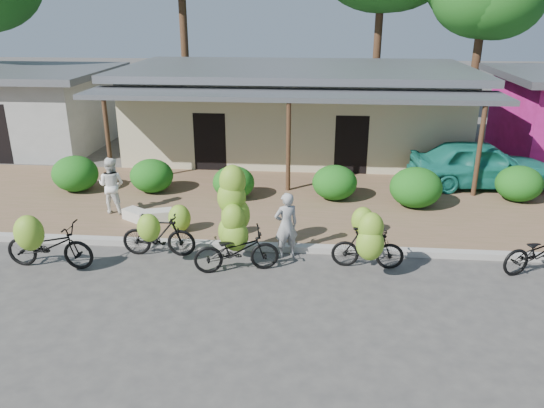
{
  "coord_description": "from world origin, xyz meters",
  "views": [
    {
      "loc": [
        0.88,
        -9.44,
        5.48
      ],
      "look_at": [
        -0.13,
        1.94,
        1.2
      ],
      "focal_mm": 35.0,
      "sensor_mm": 36.0,
      "label": 1
    }
  ],
  "objects": [
    {
      "name": "bike_center",
      "position": [
        -0.88,
        1.13,
        0.87
      ],
      "size": [
        1.96,
        1.36,
        2.27
      ],
      "rotation": [
        0.0,
        0.0,
        1.82
      ],
      "color": "black",
      "rests_on": "ground"
    },
    {
      "name": "hedge_3",
      "position": [
        1.41,
        5.39,
        0.63
      ],
      "size": [
        1.31,
        1.18,
        1.02
      ],
      "primitive_type": "ellipsoid",
      "color": "#125112",
      "rests_on": "sidewalk"
    },
    {
      "name": "bike_left",
      "position": [
        -2.72,
        1.39,
        0.58
      ],
      "size": [
        1.72,
        1.12,
        1.3
      ],
      "rotation": [
        0.0,
        0.0,
        1.58
      ],
      "color": "black",
      "rests_on": "ground"
    },
    {
      "name": "sidewalk",
      "position": [
        0.0,
        5.0,
        0.06
      ],
      "size": [
        60.0,
        6.0,
        0.12
      ],
      "primitive_type": "cube",
      "color": "#865C48",
      "rests_on": "ground"
    },
    {
      "name": "ground",
      "position": [
        0.0,
        0.0,
        0.0
      ],
      "size": [
        100.0,
        100.0,
        0.0
      ],
      "primitive_type": "plane",
      "color": "#403E3B",
      "rests_on": "ground"
    },
    {
      "name": "bike_far_left",
      "position": [
        -4.96,
        0.61,
        0.61
      ],
      "size": [
        2.02,
        1.29,
        1.49
      ],
      "rotation": [
        0.0,
        0.0,
        1.54
      ],
      "color": "black",
      "rests_on": "ground"
    },
    {
      "name": "hedge_5",
      "position": [
        6.74,
        5.74,
        0.64
      ],
      "size": [
        1.33,
        1.2,
        1.04
      ],
      "primitive_type": "ellipsoid",
      "color": "#125112",
      "rests_on": "sidewalk"
    },
    {
      "name": "shop_grey",
      "position": [
        -11.0,
        10.99,
        1.62
      ],
      "size": [
        7.0,
        6.0,
        3.15
      ],
      "color": "#A4A49F",
      "rests_on": "ground"
    },
    {
      "name": "hedge_2",
      "position": [
        -1.56,
        5.23,
        0.6
      ],
      "size": [
        1.24,
        1.11,
        0.96
      ],
      "primitive_type": "ellipsoid",
      "color": "#125112",
      "rests_on": "sidewalk"
    },
    {
      "name": "hedge_0",
      "position": [
        -6.49,
        5.46,
        0.67
      ],
      "size": [
        1.4,
        1.26,
        1.1
      ],
      "primitive_type": "ellipsoid",
      "color": "#125112",
      "rests_on": "sidewalk"
    },
    {
      "name": "curb",
      "position": [
        0.0,
        2.0,
        0.07
      ],
      "size": [
        60.0,
        0.25,
        0.15
      ],
      "primitive_type": "cube",
      "color": "#A8A399",
      "rests_on": "ground"
    },
    {
      "name": "shop_main",
      "position": [
        0.0,
        10.93,
        1.72
      ],
      "size": [
        13.0,
        8.5,
        3.35
      ],
      "color": "#C1BA92",
      "rests_on": "ground"
    },
    {
      "name": "teal_van",
      "position": [
        5.97,
        7.0,
        0.85
      ],
      "size": [
        4.39,
        1.96,
        1.47
      ],
      "primitive_type": "imported",
      "rotation": [
        0.0,
        0.0,
        1.63
      ],
      "color": "#1C7E6E",
      "rests_on": "sidewalk"
    },
    {
      "name": "bike_right",
      "position": [
        2.04,
        1.07,
        0.67
      ],
      "size": [
        1.61,
        1.15,
        1.55
      ],
      "rotation": [
        0.0,
        0.0,
        1.53
      ],
      "color": "black",
      "rests_on": "ground"
    },
    {
      "name": "vendor",
      "position": [
        0.22,
        1.69,
        0.78
      ],
      "size": [
        0.68,
        0.59,
        1.57
      ],
      "primitive_type": "imported",
      "rotation": [
        0.0,
        0.0,
        3.59
      ],
      "color": "#9C9C9C",
      "rests_on": "ground"
    },
    {
      "name": "loose_banana_a",
      "position": [
        -2.53,
        2.65,
        0.47
      ],
      "size": [
        0.57,
        0.48,
        0.71
      ],
      "primitive_type": "ellipsoid",
      "color": "#A2C832",
      "rests_on": "sidewalk"
    },
    {
      "name": "bystander",
      "position": [
        -4.69,
        3.81,
        0.9
      ],
      "size": [
        0.83,
        0.69,
        1.56
      ],
      "primitive_type": "imported",
      "rotation": [
        0.0,
        0.0,
        3.0
      ],
      "color": "white",
      "rests_on": "sidewalk"
    },
    {
      "name": "loose_banana_c",
      "position": [
        2.05,
        2.91,
        0.47
      ],
      "size": [
        0.56,
        0.48,
        0.7
      ],
      "primitive_type": "ellipsoid",
      "color": "#A2C832",
      "rests_on": "sidewalk"
    },
    {
      "name": "sack_far",
      "position": [
        -3.87,
        3.28,
        0.26
      ],
      "size": [
        0.84,
        0.73,
        0.28
      ],
      "primitive_type": "cube",
      "rotation": [
        0.0,
        0.0,
        -0.57
      ],
      "color": "beige",
      "rests_on": "sidewalk"
    },
    {
      "name": "hedge_4",
      "position": [
        3.67,
        4.97,
        0.69
      ],
      "size": [
        1.46,
        1.32,
        1.14
      ],
      "primitive_type": "ellipsoid",
      "color": "#125112",
      "rests_on": "sidewalk"
    },
    {
      "name": "bike_far_right",
      "position": [
        5.76,
        1.42,
        0.48
      ],
      "size": [
        1.95,
        1.27,
        0.97
      ],
      "rotation": [
        0.0,
        0.0,
        1.94
      ],
      "color": "black",
      "rests_on": "ground"
    },
    {
      "name": "hedge_1",
      "position": [
        -4.13,
        5.57,
        0.63
      ],
      "size": [
        1.31,
        1.18,
        1.02
      ],
      "primitive_type": "ellipsoid",
      "color": "#125112",
      "rests_on": "sidewalk"
    },
    {
      "name": "loose_banana_b",
      "position": [
        -1.16,
        2.59,
        0.41
      ],
      "size": [
        0.46,
        0.39,
        0.57
      ],
      "primitive_type": "ellipsoid",
      "color": "#A2C832",
      "rests_on": "sidewalk"
    },
    {
      "name": "sack_near",
      "position": [
        -3.33,
        3.24,
        0.27
      ],
      "size": [
        0.93,
        0.65,
        0.3
      ],
      "primitive_type": "cube",
      "rotation": [
        0.0,
        0.0,
        0.33
      ],
      "color": "beige",
      "rests_on": "sidewalk"
    }
  ]
}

